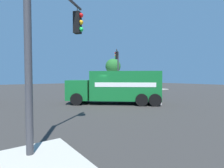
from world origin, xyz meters
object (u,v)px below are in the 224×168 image
object	(u,v)px
shade_tree_near	(113,66)
traffic_light_secondary	(118,65)
delivery_truck	(117,87)
traffic_light_primary	(52,34)
pedestrian_near_corner	(131,83)

from	to	relation	value
shade_tree_near	traffic_light_secondary	bearing A→B (deg)	56.46
delivery_truck	traffic_light_primary	xyz separation A→B (m)	(7.49, 5.92, 2.32)
traffic_light_primary	shade_tree_near	size ratio (longest dim) A/B	0.95
traffic_light_primary	shade_tree_near	distance (m)	29.43
traffic_light_primary	traffic_light_secondary	bearing A→B (deg)	-135.20
shade_tree_near	delivery_truck	bearing A→B (deg)	53.88
traffic_light_secondary	pedestrian_near_corner	xyz separation A→B (m)	(-7.71, -5.50, -2.92)
delivery_truck	traffic_light_primary	size ratio (longest dim) A/B	1.36
traffic_light_secondary	shade_tree_near	world-z (taller)	traffic_light_secondary
delivery_truck	traffic_light_secondary	world-z (taller)	traffic_light_secondary
delivery_truck	shade_tree_near	distance (m)	20.34
traffic_light_primary	shade_tree_near	bearing A→B (deg)	-131.12
traffic_light_primary	traffic_light_secondary	distance (m)	19.18
traffic_light_secondary	shade_tree_near	distance (m)	10.39
traffic_light_primary	pedestrian_near_corner	size ratio (longest dim) A/B	3.24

